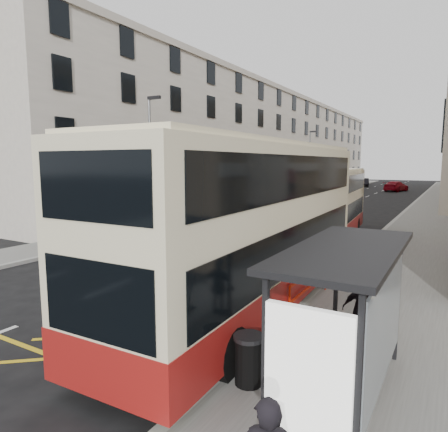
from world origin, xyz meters
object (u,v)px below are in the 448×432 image
Objects in this scene: pedestrian_far at (363,311)px; car_dark at (364,182)px; bus_shelter at (349,295)px; white_van at (299,194)px; street_lamp_far at (310,160)px; street_lamp_near at (151,156)px; litter_bin at (249,359)px; car_silver at (347,187)px; double_decker_rear at (331,204)px; car_red at (396,186)px; pedestrian_mid at (303,359)px; double_decker_front at (255,225)px.

pedestrian_far is 0.35× the size of car_dark.
bus_shelter reaches higher than car_dark.
street_lamp_far is at bearing 104.56° from white_van.
street_lamp_near is 18.44m from litter_bin.
car_silver is at bearing 86.95° from street_lamp_near.
street_lamp_near is 17.79m from pedestrian_far.
white_van is 32.96m from car_dark.
pedestrian_far is at bearing -75.70° from double_decker_rear.
street_lamp_near is 1.53× the size of car_red.
car_red is at bearing -69.88° from car_dark.
white_van is at bearing -80.61° from street_lamp_far.
pedestrian_mid is 0.40× the size of car_dark.
pedestrian_far is 0.30× the size of car_red.
double_decker_front is (-3.57, 3.89, 0.32)m from bus_shelter.
bus_shelter is 4.45× the size of litter_bin.
white_van is 23.54m from car_red.
car_red is (8.23, 15.49, -3.88)m from street_lamp_far.
bus_shelter is at bearing -77.89° from double_decker_rear.
car_dark is (0.44, 32.95, -0.06)m from white_van.
street_lamp_far is 26.33m from car_dark.
double_decker_front is 50.23m from car_silver.
car_silver is 0.92× the size of car_dark.
double_decker_front is 2.12× the size of white_van.
bus_shelter reaches higher than car_red.
bus_shelter is at bearing 93.81° from pedestrian_far.
litter_bin is 0.18× the size of car_red.
double_decker_front is at bearing -21.54° from pedestrian_far.
litter_bin is 0.61× the size of pedestrian_far.
street_lamp_far is at bearing -71.61° from pedestrian_far.
pedestrian_far is (1.48, 2.80, 0.29)m from litter_bin.
litter_bin is at bearing 109.27° from car_red.
white_van is 17.88m from car_silver.
car_silver is at bearing 91.87° from white_van.
car_silver is (2.18, 40.89, -3.93)m from street_lamp_near.
street_lamp_far is at bearing 90.00° from street_lamp_near.
street_lamp_far is 8.03m from white_van.
bus_shelter is at bearing -57.26° from car_silver.
double_decker_rear is (10.16, 3.02, -2.65)m from street_lamp_near.
street_lamp_near reaches higher than white_van.
double_decker_front is at bearing -60.22° from car_silver.
bus_shelter is at bearing -63.91° from white_van.
street_lamp_far is 4.46× the size of pedestrian_mid.
car_dark is at bearing 111.78° from car_silver.
litter_bin is (12.96, -12.51, -3.99)m from street_lamp_near.
bus_shelter is 2.95m from pedestrian_far.
car_dark is 0.86× the size of car_red.
street_lamp_near is 8.37× the size of litter_bin.
double_decker_rear is 42.53m from car_red.
double_decker_front is 33.13m from white_van.
street_lamp_far is 1.93× the size of car_silver.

